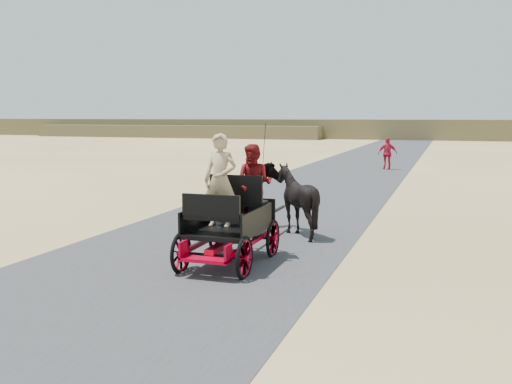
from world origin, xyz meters
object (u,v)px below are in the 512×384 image
(horse_left, at_px, (253,198))
(horse_right, at_px, (297,200))
(pedestrian, at_px, (388,153))
(carriage, at_px, (229,245))

(horse_left, distance_m, horse_right, 1.10)
(horse_right, xyz_separation_m, pedestrian, (0.27, 17.87, 0.01))
(horse_left, height_order, horse_right, horse_right)
(carriage, relative_size, horse_right, 1.41)
(pedestrian, bearing_deg, horse_right, 72.80)
(carriage, bearing_deg, horse_right, 79.61)
(carriage, distance_m, horse_left, 3.09)
(carriage, distance_m, pedestrian, 20.89)
(carriage, bearing_deg, pedestrian, 87.74)
(horse_right, bearing_deg, horse_left, 0.00)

